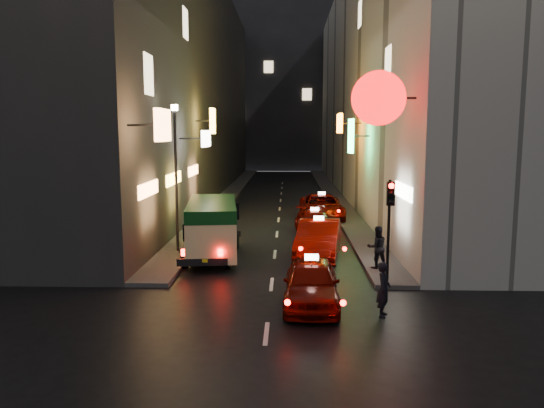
# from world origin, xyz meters

# --- Properties ---
(building_left) EXTENTS (7.46, 52.00, 18.00)m
(building_left) POSITION_xyz_m (-8.00, 33.99, 9.00)
(building_left) COLOR #322F2D
(building_left) RESTS_ON ground
(building_right) EXTENTS (8.25, 52.00, 18.00)m
(building_right) POSITION_xyz_m (8.00, 33.99, 9.00)
(building_right) COLOR #B6B1A6
(building_right) RESTS_ON ground
(building_far) EXTENTS (30.00, 10.00, 22.00)m
(building_far) POSITION_xyz_m (0.00, 66.00, 11.00)
(building_far) COLOR #34353A
(building_far) RESTS_ON ground
(sidewalk_left) EXTENTS (1.50, 52.00, 0.15)m
(sidewalk_left) POSITION_xyz_m (-4.25, 34.00, 0.07)
(sidewalk_left) COLOR #4A4745
(sidewalk_left) RESTS_ON ground
(sidewalk_right) EXTENTS (1.50, 52.00, 0.15)m
(sidewalk_right) POSITION_xyz_m (4.25, 34.00, 0.07)
(sidewalk_right) COLOR #4A4745
(sidewalk_right) RESTS_ON ground
(minibus) EXTENTS (2.58, 5.72, 2.37)m
(minibus) POSITION_xyz_m (-2.60, 12.39, 1.50)
(minibus) COLOR beige
(minibus) RESTS_ON ground
(taxi_near) EXTENTS (2.30, 5.22, 1.81)m
(taxi_near) POSITION_xyz_m (1.28, 6.37, 0.82)
(taxi_near) COLOR #640700
(taxi_near) RESTS_ON ground
(taxi_second) EXTENTS (3.14, 6.05, 2.01)m
(taxi_second) POSITION_xyz_m (1.85, 12.60, 0.92)
(taxi_second) COLOR #640700
(taxi_second) RESTS_ON ground
(taxi_third) EXTENTS (2.29, 4.73, 1.63)m
(taxi_third) POSITION_xyz_m (1.93, 17.39, 0.73)
(taxi_third) COLOR #640700
(taxi_third) RESTS_ON ground
(taxi_far) EXTENTS (2.32, 5.55, 1.93)m
(taxi_far) POSITION_xyz_m (2.59, 22.19, 0.88)
(taxi_far) COLOR #640700
(taxi_far) RESTS_ON ground
(pedestrian_crossing) EXTENTS (0.54, 0.68, 1.80)m
(pedestrian_crossing) POSITION_xyz_m (3.30, 5.42, 0.90)
(pedestrian_crossing) COLOR black
(pedestrian_crossing) RESTS_ON ground
(pedestrian_sidewalk) EXTENTS (0.75, 0.55, 1.81)m
(pedestrian_sidewalk) POSITION_xyz_m (3.92, 10.28, 1.06)
(pedestrian_sidewalk) COLOR black
(pedestrian_sidewalk) RESTS_ON sidewalk_right
(traffic_light) EXTENTS (0.26, 0.43, 3.50)m
(traffic_light) POSITION_xyz_m (4.00, 8.47, 2.69)
(traffic_light) COLOR black
(traffic_light) RESTS_ON sidewalk_right
(lamp_post) EXTENTS (0.28, 0.28, 6.22)m
(lamp_post) POSITION_xyz_m (-4.20, 13.00, 3.72)
(lamp_post) COLOR black
(lamp_post) RESTS_ON sidewalk_left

